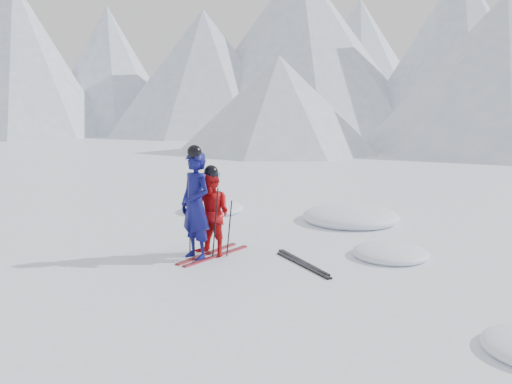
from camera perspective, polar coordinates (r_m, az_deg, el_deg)
The scene contains 12 objects.
ground at distance 9.41m, azimuth 6.17°, elevation -8.07°, with size 160.00×160.00×0.00m, color white.
skier_blue at distance 9.80m, azimuth -6.40°, elevation -1.43°, with size 0.72×0.47×1.97m, color #0E0F55.
skier_red at distance 10.01m, azimuth -4.70°, elevation -2.30°, with size 0.77×0.60×1.59m, color red.
pole_blue_left at distance 10.18m, azimuth -6.96°, elevation -2.92°, with size 0.02×0.02×1.31m, color black.
pole_blue_right at distance 9.87m, azimuth -4.31°, elevation -3.26°, with size 0.02×0.02×1.31m, color black.
pole_red_left at distance 10.44m, azimuth -4.94°, elevation -3.29°, with size 0.02×0.02×1.06m, color black.
pole_red_right at distance 9.97m, azimuth -2.83°, elevation -3.87°, with size 0.02×0.02×1.06m, color black.
ski_worn_left at distance 10.27m, azimuth -5.13°, elevation -6.46°, with size 0.09×1.70×0.03m, color black.
ski_worn_right at distance 10.11m, azimuth -4.15°, elevation -6.71°, with size 0.09×1.70×0.03m, color black.
ski_loose_a at distance 9.75m, azimuth 4.92°, elevation -7.34°, with size 0.09×1.70×0.03m, color black.
ski_loose_b at distance 9.57m, azimuth 4.92°, elevation -7.65°, with size 0.09×1.70×0.03m, color black.
snow_lumps at distance 12.34m, azimuth 7.95°, elevation -3.88°, with size 9.93×6.61×0.51m.
Camera 1 is at (4.79, -7.59, 2.81)m, focal length 38.00 mm.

